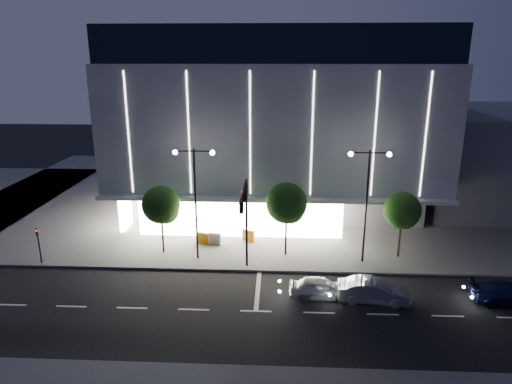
{
  "coord_description": "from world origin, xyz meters",
  "views": [
    {
      "loc": [
        3.23,
        -27.1,
        15.53
      ],
      "look_at": [
        1.53,
        8.31,
        5.0
      ],
      "focal_mm": 32.0,
      "sensor_mm": 36.0,
      "label": 1
    }
  ],
  "objects_px": {
    "traffic_mast": "(245,211)",
    "street_lamp_east": "(367,190)",
    "tree_mid": "(287,205)",
    "car_third": "(509,294)",
    "barrier_d": "(215,239)",
    "tree_left": "(161,207)",
    "barrier_c": "(249,236)",
    "ped_signal_far": "(39,242)",
    "tree_right": "(402,212)",
    "car_lead": "(321,288)",
    "car_second": "(374,291)",
    "barrier_a": "(202,238)",
    "street_lamp_west": "(195,188)"
  },
  "relations": [
    {
      "from": "tree_right",
      "to": "car_second",
      "type": "xyz_separation_m",
      "value": [
        -3.36,
        -6.95,
        -3.12
      ]
    },
    {
      "from": "street_lamp_east",
      "to": "barrier_a",
      "type": "relative_size",
      "value": 8.18
    },
    {
      "from": "tree_right",
      "to": "tree_left",
      "type": "bearing_deg",
      "value": 180.0
    },
    {
      "from": "barrier_a",
      "to": "barrier_d",
      "type": "relative_size",
      "value": 1.0
    },
    {
      "from": "barrier_a",
      "to": "tree_right",
      "type": "bearing_deg",
      "value": 16.14
    },
    {
      "from": "traffic_mast",
      "to": "car_third",
      "type": "xyz_separation_m",
      "value": [
        17.48,
        -3.06,
        -4.34
      ]
    },
    {
      "from": "street_lamp_east",
      "to": "tree_mid",
      "type": "bearing_deg",
      "value": 170.31
    },
    {
      "from": "car_lead",
      "to": "barrier_d",
      "type": "height_order",
      "value": "car_lead"
    },
    {
      "from": "tree_left",
      "to": "tree_mid",
      "type": "height_order",
      "value": "tree_mid"
    },
    {
      "from": "barrier_a",
      "to": "ped_signal_far",
      "type": "bearing_deg",
      "value": -137.18
    },
    {
      "from": "tree_left",
      "to": "tree_mid",
      "type": "bearing_deg",
      "value": 0.0
    },
    {
      "from": "street_lamp_west",
      "to": "tree_left",
      "type": "relative_size",
      "value": 1.57
    },
    {
      "from": "traffic_mast",
      "to": "car_lead",
      "type": "height_order",
      "value": "traffic_mast"
    },
    {
      "from": "tree_mid",
      "to": "car_third",
      "type": "distance_m",
      "value": 16.35
    },
    {
      "from": "tree_right",
      "to": "barrier_c",
      "type": "distance_m",
      "value": 12.89
    },
    {
      "from": "car_third",
      "to": "barrier_a",
      "type": "bearing_deg",
      "value": 72.45
    },
    {
      "from": "street_lamp_west",
      "to": "barrier_c",
      "type": "relative_size",
      "value": 8.18
    },
    {
      "from": "barrier_d",
      "to": "street_lamp_west",
      "type": "bearing_deg",
      "value": -96.7
    },
    {
      "from": "traffic_mast",
      "to": "street_lamp_west",
      "type": "height_order",
      "value": "street_lamp_west"
    },
    {
      "from": "car_second",
      "to": "car_third",
      "type": "xyz_separation_m",
      "value": [
        8.81,
        0.22,
        -0.08
      ]
    },
    {
      "from": "street_lamp_east",
      "to": "tree_left",
      "type": "bearing_deg",
      "value": 176.35
    },
    {
      "from": "traffic_mast",
      "to": "tree_right",
      "type": "height_order",
      "value": "traffic_mast"
    },
    {
      "from": "traffic_mast",
      "to": "street_lamp_east",
      "type": "bearing_deg",
      "value": 16.48
    },
    {
      "from": "street_lamp_west",
      "to": "car_second",
      "type": "height_order",
      "value": "street_lamp_west"
    },
    {
      "from": "street_lamp_east",
      "to": "car_lead",
      "type": "bearing_deg",
      "value": -123.98
    },
    {
      "from": "tree_right",
      "to": "car_lead",
      "type": "xyz_separation_m",
      "value": [
        -6.79,
        -6.6,
        -3.17
      ]
    },
    {
      "from": "tree_mid",
      "to": "car_lead",
      "type": "height_order",
      "value": "tree_mid"
    },
    {
      "from": "tree_mid",
      "to": "car_third",
      "type": "xyz_separation_m",
      "value": [
        14.45,
        -6.74,
        -3.64
      ]
    },
    {
      "from": "car_lead",
      "to": "car_third",
      "type": "bearing_deg",
      "value": -90.64
    },
    {
      "from": "tree_left",
      "to": "car_second",
      "type": "bearing_deg",
      "value": -23.97
    },
    {
      "from": "traffic_mast",
      "to": "barrier_a",
      "type": "bearing_deg",
      "value": 126.63
    },
    {
      "from": "traffic_mast",
      "to": "tree_right",
      "type": "relative_size",
      "value": 1.28
    },
    {
      "from": "traffic_mast",
      "to": "barrier_c",
      "type": "height_order",
      "value": "traffic_mast"
    },
    {
      "from": "car_lead",
      "to": "ped_signal_far",
      "type": "bearing_deg",
      "value": 79.1
    },
    {
      "from": "tree_right",
      "to": "barrier_a",
      "type": "height_order",
      "value": "tree_right"
    },
    {
      "from": "tree_left",
      "to": "tree_mid",
      "type": "xyz_separation_m",
      "value": [
        10.0,
        0.0,
        0.3
      ]
    },
    {
      "from": "traffic_mast",
      "to": "barrier_c",
      "type": "bearing_deg",
      "value": 91.62
    },
    {
      "from": "barrier_a",
      "to": "barrier_d",
      "type": "height_order",
      "value": "same"
    },
    {
      "from": "car_third",
      "to": "barrier_c",
      "type": "xyz_separation_m",
      "value": [
        -17.66,
        9.35,
        -0.04
      ]
    },
    {
      "from": "ped_signal_far",
      "to": "street_lamp_west",
      "type": "bearing_deg",
      "value": 7.13
    },
    {
      "from": "ped_signal_far",
      "to": "tree_mid",
      "type": "height_order",
      "value": "tree_mid"
    },
    {
      "from": "ped_signal_far",
      "to": "tree_right",
      "type": "xyz_separation_m",
      "value": [
        28.03,
        2.52,
        2.0
      ]
    },
    {
      "from": "car_third",
      "to": "barrier_d",
      "type": "relative_size",
      "value": 4.33
    },
    {
      "from": "barrier_a",
      "to": "barrier_c",
      "type": "height_order",
      "value": "same"
    },
    {
      "from": "street_lamp_west",
      "to": "tree_mid",
      "type": "distance_m",
      "value": 7.28
    },
    {
      "from": "barrier_d",
      "to": "barrier_c",
      "type": "bearing_deg",
      "value": 28.78
    },
    {
      "from": "tree_right",
      "to": "car_lead",
      "type": "relative_size",
      "value": 1.31
    },
    {
      "from": "car_lead",
      "to": "car_second",
      "type": "relative_size",
      "value": 0.9
    },
    {
      "from": "tree_right",
      "to": "barrier_c",
      "type": "bearing_deg",
      "value": 167.94
    },
    {
      "from": "barrier_d",
      "to": "traffic_mast",
      "type": "bearing_deg",
      "value": -48.5
    }
  ]
}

